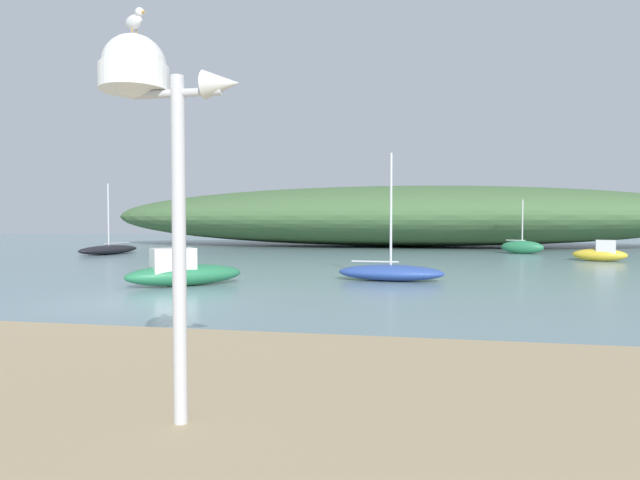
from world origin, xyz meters
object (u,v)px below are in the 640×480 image
mast_structure (147,97)px  sailboat_east_reach (109,249)px  sailboat_by_sandbar (522,247)px  motorboat_inner_mooring (182,271)px  seagull_on_radar (135,20)px  motorboat_far_left (601,253)px  sailboat_west_reach (391,272)px

mast_structure → sailboat_east_reach: sailboat_east_reach is taller
mast_structure → sailboat_by_sandbar: (8.65, 28.52, -2.62)m
sailboat_east_reach → motorboat_inner_mooring: size_ratio=1.33×
motorboat_inner_mooring → sailboat_east_reach: bearing=129.7°
seagull_on_radar → sailboat_east_reach: 28.35m
mast_structure → seagull_on_radar: bearing=-176.1°
mast_structure → motorboat_far_left: size_ratio=1.32×
motorboat_far_left → motorboat_inner_mooring: size_ratio=0.75×
sailboat_west_reach → sailboat_east_reach: bearing=148.1°
seagull_on_radar → sailboat_west_reach: sailboat_west_reach is taller
seagull_on_radar → motorboat_inner_mooring: seagull_on_radar is taller
seagull_on_radar → motorboat_far_left: 25.95m
seagull_on_radar → sailboat_east_reach: (-15.46, 23.52, -3.41)m
seagull_on_radar → motorboat_far_left: (11.36, 23.10, -3.29)m
mast_structure → sailboat_by_sandbar: size_ratio=1.04×
mast_structure → motorboat_far_left: 25.83m
sailboat_east_reach → sailboat_by_sandbar: size_ratio=1.39×
mast_structure → sailboat_east_reach: size_ratio=0.75×
seagull_on_radar → sailboat_west_reach: bearing=82.9°
motorboat_inner_mooring → seagull_on_radar: bearing=-66.4°
sailboat_west_reach → sailboat_by_sandbar: bearing=65.4°
sailboat_west_reach → motorboat_inner_mooring: size_ratio=1.24×
sailboat_by_sandbar → seagull_on_radar: bearing=-107.1°
mast_structure → motorboat_inner_mooring: mast_structure is taller
motorboat_far_left → motorboat_inner_mooring: bearing=-141.4°
sailboat_by_sandbar → motorboat_inner_mooring: bearing=-126.3°
sailboat_east_reach → motorboat_far_left: bearing=-0.9°
seagull_on_radar → sailboat_by_sandbar: seagull_on_radar is taller
sailboat_west_reach → motorboat_far_left: bearing=46.3°
mast_structure → motorboat_inner_mooring: 11.69m
motorboat_inner_mooring → sailboat_by_sandbar: bearing=53.7°
seagull_on_radar → sailboat_east_reach: sailboat_east_reach is taller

